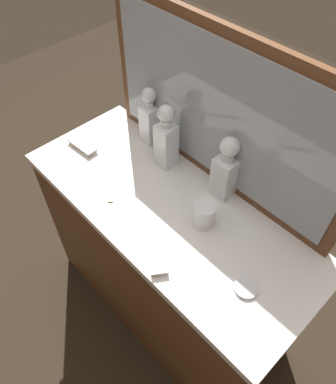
# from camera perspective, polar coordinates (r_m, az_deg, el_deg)

# --- Properties ---
(ground_plane) EXTENTS (6.00, 6.00, 0.00)m
(ground_plane) POSITION_cam_1_polar(r_m,az_deg,el_deg) (2.22, 0.00, -16.45)
(ground_plane) COLOR #2D2319
(dresser) EXTENTS (1.28, 0.53, 0.88)m
(dresser) POSITION_cam_1_polar(r_m,az_deg,el_deg) (1.83, 0.00, -10.71)
(dresser) COLOR brown
(dresser) RESTS_ON ground_plane
(dresser_mirror) EXTENTS (1.10, 0.03, 0.63)m
(dresser_mirror) POSITION_cam_1_polar(r_m,az_deg,el_deg) (1.38, 7.67, 11.82)
(dresser_mirror) COLOR brown
(dresser_mirror) RESTS_ON dresser
(crystal_decanter_far_right) EXTENTS (0.07, 0.07, 0.27)m
(crystal_decanter_far_right) POSITION_cam_1_polar(r_m,az_deg,el_deg) (1.67, -2.77, 10.76)
(crystal_decanter_far_right) COLOR white
(crystal_decanter_far_right) RESTS_ON dresser
(crystal_decanter_center) EXTENTS (0.08, 0.08, 0.28)m
(crystal_decanter_center) POSITION_cam_1_polar(r_m,az_deg,el_deg) (1.45, 8.72, 2.95)
(crystal_decanter_center) COLOR white
(crystal_decanter_center) RESTS_ON dresser
(crystal_decanter_left) EXTENTS (0.07, 0.07, 0.30)m
(crystal_decanter_left) POSITION_cam_1_polar(r_m,az_deg,el_deg) (1.54, -0.29, 7.58)
(crystal_decanter_left) COLOR white
(crystal_decanter_left) RESTS_ON dresser
(crystal_tumbler_left) EXTENTS (0.08, 0.08, 0.10)m
(crystal_tumbler_left) POSITION_cam_1_polar(r_m,az_deg,el_deg) (1.39, 5.51, -3.52)
(crystal_tumbler_left) COLOR white
(crystal_tumbler_left) RESTS_ON dresser
(silver_brush_rear) EXTENTS (0.15, 0.07, 0.02)m
(silver_brush_rear) POSITION_cam_1_polar(r_m,az_deg,el_deg) (1.73, -12.85, 6.86)
(silver_brush_rear) COLOR #B7A88C
(silver_brush_rear) RESTS_ON dresser
(silver_brush_front) EXTENTS (0.17, 0.14, 0.02)m
(silver_brush_front) POSITION_cam_1_polar(r_m,az_deg,el_deg) (1.32, -1.71, -9.53)
(silver_brush_front) COLOR #B7A88C
(silver_brush_front) RESTS_ON dresser
(porcelain_dish) EXTENTS (0.08, 0.08, 0.01)m
(porcelain_dish) POSITION_cam_1_polar(r_m,az_deg,el_deg) (1.30, 11.78, -14.05)
(porcelain_dish) COLOR silver
(porcelain_dish) RESTS_ON dresser
(tortoiseshell_comb) EXTENTS (0.12, 0.10, 0.01)m
(tortoiseshell_comb) POSITION_cam_1_polar(r_m,az_deg,el_deg) (1.54, -8.81, 0.44)
(tortoiseshell_comb) COLOR brown
(tortoiseshell_comb) RESTS_ON dresser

